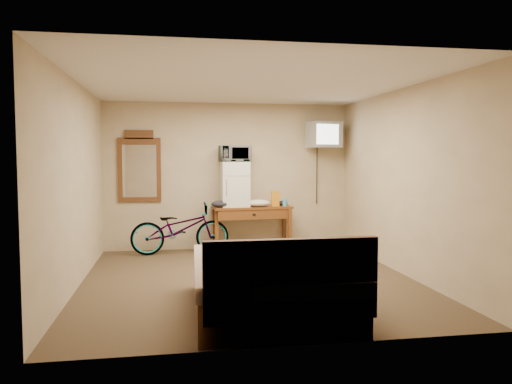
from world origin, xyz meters
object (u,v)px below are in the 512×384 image
wall_mirror (140,167)px  blue_cup (285,202)px  microwave (235,154)px  bicycle (180,229)px  bed (271,284)px  desk (252,213)px  mini_fridge (235,184)px  crt_television (324,135)px

wall_mirror → blue_cup: bearing=-7.6°
microwave → bicycle: microwave is taller
blue_cup → bed: 3.48m
desk → mini_fridge: (-0.29, 0.04, 0.50)m
mini_fridge → blue_cup: bearing=-6.4°
desk → bicycle: 1.23m
blue_cup → bicycle: 1.80m
mini_fridge → bicycle: 1.17m
crt_television → desk: bearing=-179.1°
microwave → crt_television: 1.57m
desk → blue_cup: 0.58m
crt_television → bed: crt_television is taller
bicycle → crt_television: bearing=-89.5°
desk → bed: bed is taller
wall_mirror → desk: bearing=-8.3°
mini_fridge → bicycle: (-0.92, -0.16, -0.71)m
bicycle → blue_cup: bearing=-90.6°
desk → crt_television: (1.25, 0.02, 1.33)m
mini_fridge → crt_television: size_ratio=1.18×
blue_cup → bicycle: bearing=-177.9°
microwave → crt_television: bearing=-8.7°
wall_mirror → bed: size_ratio=0.57×
mini_fridge → desk: bearing=-8.5°
blue_cup → bicycle: size_ratio=0.08×
blue_cup → wall_mirror: bearing=172.4°
bed → crt_television: bearing=64.7°
desk → bicycle: bicycle is taller
mini_fridge → wall_mirror: 1.62m
crt_television → bed: (-1.61, -3.40, -1.67)m
mini_fridge → bed: size_ratio=0.36×
desk → microwave: microwave is taller
wall_mirror → bicycle: (0.65, -0.39, -0.99)m
mini_fridge → crt_television: crt_television is taller
desk → crt_television: 1.83m
mini_fridge → microwave: 0.51m
crt_television → bicycle: 2.91m
microwave → crt_television: (1.54, -0.02, 0.32)m
bicycle → bed: 3.37m
mini_fridge → blue_cup: 0.90m
microwave → blue_cup: bearing=-14.3°
microwave → bed: (-0.07, -3.42, -1.34)m
bed → mini_fridge: bearing=88.8°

